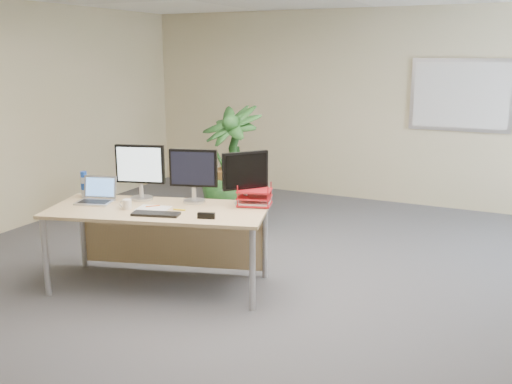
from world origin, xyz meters
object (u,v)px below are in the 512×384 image
at_px(floor_plant, 231,171).
at_px(monitor_right, 193,172).
at_px(laptop, 97,196).
at_px(monitor_left, 140,168).
at_px(desk, 162,222).

height_order(floor_plant, monitor_right, floor_plant).
distance_m(floor_plant, laptop, 1.82).
xyz_separation_m(monitor_right, laptop, (-0.83, -0.37, -0.23)).
relative_size(monitor_left, laptop, 1.36).
xyz_separation_m(floor_plant, monitor_left, (-0.16, -1.51, 0.29)).
relative_size(floor_plant, monitor_right, 3.03).
xyz_separation_m(floor_plant, monitor_right, (0.34, -1.39, 0.28)).
relative_size(desk, monitor_right, 4.20).
distance_m(desk, floor_plant, 1.62).
relative_size(monitor_left, monitor_right, 1.05).
relative_size(floor_plant, laptop, 3.94).
bearing_deg(monitor_right, laptop, -155.86).
distance_m(monitor_left, monitor_right, 0.52).
distance_m(desk, monitor_left, 0.55).
distance_m(desk, monitor_right, 0.54).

